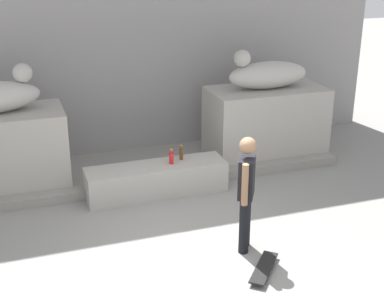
% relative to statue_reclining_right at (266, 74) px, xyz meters
% --- Properties ---
extents(ground_plane, '(40.00, 40.00, 0.00)m').
position_rel_statue_reclining_right_xyz_m(ground_plane, '(-2.47, -3.08, -1.70)').
color(ground_plane, gray).
extents(pedestal_right, '(2.26, 1.16, 1.41)m').
position_rel_statue_reclining_right_xyz_m(pedestal_right, '(0.04, 0.00, -0.99)').
color(pedestal_right, '#A39E93').
rests_on(pedestal_right, ground_plane).
extents(statue_reclining_right, '(1.60, 0.56, 0.78)m').
position_rel_statue_reclining_right_xyz_m(statue_reclining_right, '(0.00, 0.00, 0.00)').
color(statue_reclining_right, '#B3AFA7').
rests_on(statue_reclining_right, pedestal_right).
extents(ledge_block, '(2.39, 0.64, 0.52)m').
position_rel_statue_reclining_right_xyz_m(ledge_block, '(-2.47, -0.96, -1.44)').
color(ledge_block, '#A39E93').
rests_on(ledge_block, ground_plane).
extents(skater, '(0.35, 0.48, 1.67)m').
position_rel_statue_reclining_right_xyz_m(skater, '(-1.78, -3.10, -0.78)').
color(skater, black).
rests_on(skater, ground_plane).
extents(skateboard, '(0.67, 0.74, 0.08)m').
position_rel_statue_reclining_right_xyz_m(skateboard, '(-1.78, -3.73, -1.63)').
color(skateboard, black).
rests_on(skateboard, ground_plane).
extents(bottle_brown, '(0.06, 0.06, 0.27)m').
position_rel_statue_reclining_right_xyz_m(bottle_brown, '(-1.98, -0.84, -1.07)').
color(bottle_brown, '#593314').
rests_on(bottle_brown, ledge_block).
extents(bottle_red, '(0.08, 0.08, 0.27)m').
position_rel_statue_reclining_right_xyz_m(bottle_red, '(-2.20, -0.97, -1.07)').
color(bottle_red, red).
rests_on(bottle_red, ledge_block).
extents(stair_step, '(7.27, 0.50, 0.17)m').
position_rel_statue_reclining_right_xyz_m(stair_step, '(-2.47, -0.60, -1.61)').
color(stair_step, gray).
rests_on(stair_step, ground_plane).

